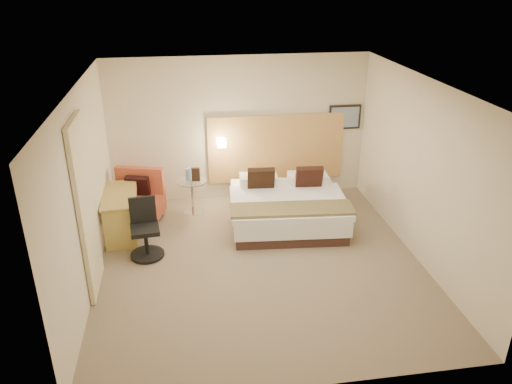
{
  "coord_description": "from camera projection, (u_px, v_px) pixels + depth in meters",
  "views": [
    {
      "loc": [
        -1.05,
        -6.37,
        4.1
      ],
      "look_at": [
        0.0,
        0.47,
        0.97
      ],
      "focal_mm": 35.0,
      "sensor_mm": 36.0,
      "label": 1
    }
  ],
  "objects": [
    {
      "name": "desk",
      "position": [
        121.0,
        203.0,
        8.17
      ],
      "size": [
        0.59,
        1.19,
        0.73
      ],
      "color": "#A68B41",
      "rests_on": "floor"
    },
    {
      "name": "art_frame",
      "position": [
        345.0,
        117.0,
        9.47
      ],
      "size": [
        0.62,
        0.03,
        0.47
      ],
      "primitive_type": "cube",
      "color": "black",
      "rests_on": "wall_back"
    },
    {
      "name": "headboard_panel",
      "position": [
        276.0,
        148.0,
        9.5
      ],
      "size": [
        2.6,
        0.04,
        1.3
      ],
      "primitive_type": "cube",
      "color": "tan",
      "rests_on": "wall_back"
    },
    {
      "name": "wall_back",
      "position": [
        239.0,
        129.0,
        9.28
      ],
      "size": [
        4.8,
        0.02,
        2.7
      ],
      "primitive_type": "cube",
      "color": "beige",
      "rests_on": "floor"
    },
    {
      "name": "desk_chair",
      "position": [
        145.0,
        233.0,
        7.63
      ],
      "size": [
        0.58,
        0.58,
        0.92
      ],
      "color": "black",
      "rests_on": "floor"
    },
    {
      "name": "bottle_b",
      "position": [
        189.0,
        173.0,
        8.92
      ],
      "size": [
        0.08,
        0.08,
        0.22
      ],
      "primitive_type": "cylinder",
      "rotation": [
        0.0,
        0.0,
        -0.17
      ],
      "color": "#8DC5DA",
      "rests_on": "side_table"
    },
    {
      "name": "wall_left",
      "position": [
        84.0,
        192.0,
        6.68
      ],
      "size": [
        0.02,
        5.0,
        2.7
      ],
      "primitive_type": "cube",
      "color": "beige",
      "rests_on": "floor"
    },
    {
      "name": "lamp_shade",
      "position": [
        221.0,
        143.0,
        9.17
      ],
      "size": [
        0.15,
        0.15,
        0.15
      ],
      "primitive_type": "cube",
      "color": "#FAE8C3",
      "rests_on": "wall_back"
    },
    {
      "name": "menu_folder",
      "position": [
        196.0,
        174.0,
        8.84
      ],
      "size": [
        0.15,
        0.08,
        0.25
      ],
      "primitive_type": "cube",
      "rotation": [
        0.0,
        0.0,
        -0.17
      ],
      "color": "#311F14",
      "rests_on": "side_table"
    },
    {
      "name": "floor",
      "position": [
        261.0,
        263.0,
        7.58
      ],
      "size": [
        4.8,
        5.0,
        0.02
      ],
      "primitive_type": "cube",
      "color": "#7F6C55",
      "rests_on": "ground"
    },
    {
      "name": "art_canvas",
      "position": [
        345.0,
        117.0,
        9.45
      ],
      "size": [
        0.54,
        0.01,
        0.39
      ],
      "primitive_type": "cube",
      "color": "gray",
      "rests_on": "wall_back"
    },
    {
      "name": "wall_right",
      "position": [
        422.0,
        171.0,
        7.35
      ],
      "size": [
        0.02,
        5.0,
        2.7
      ],
      "primitive_type": "cube",
      "color": "beige",
      "rests_on": "floor"
    },
    {
      "name": "bottle_a",
      "position": [
        188.0,
        175.0,
        8.86
      ],
      "size": [
        0.08,
        0.08,
        0.22
      ],
      "primitive_type": "cylinder",
      "rotation": [
        0.0,
        0.0,
        -0.17
      ],
      "color": "#8397CA",
      "rests_on": "side_table"
    },
    {
      "name": "curtain",
      "position": [
        86.0,
        208.0,
        6.52
      ],
      "size": [
        0.06,
        0.9,
        2.42
      ],
      "primitive_type": "cube",
      "color": "beige",
      "rests_on": "wall_left"
    },
    {
      "name": "lounge_chair",
      "position": [
        137.0,
        201.0,
        8.71
      ],
      "size": [
        1.03,
        0.96,
        0.91
      ],
      "color": "tan",
      "rests_on": "floor"
    },
    {
      "name": "lamp_arm",
      "position": [
        221.0,
        142.0,
        9.23
      ],
      "size": [
        0.02,
        0.12,
        0.02
      ],
      "primitive_type": "cylinder",
      "rotation": [
        1.57,
        0.0,
        0.0
      ],
      "color": "silver",
      "rests_on": "wall_back"
    },
    {
      "name": "side_table",
      "position": [
        192.0,
        195.0,
        9.01
      ],
      "size": [
        0.64,
        0.64,
        0.62
      ],
      "color": "white",
      "rests_on": "floor"
    },
    {
      "name": "bed",
      "position": [
        286.0,
        206.0,
        8.66
      ],
      "size": [
        2.07,
        2.03,
        0.95
      ],
      "color": "#3A231D",
      "rests_on": "floor"
    },
    {
      "name": "wall_front",
      "position": [
        303.0,
        283.0,
        4.76
      ],
      "size": [
        4.8,
        0.02,
        2.7
      ],
      "primitive_type": "cube",
      "color": "beige",
      "rests_on": "floor"
    },
    {
      "name": "ceiling",
      "position": [
        261.0,
        85.0,
        6.46
      ],
      "size": [
        4.8,
        5.0,
        0.02
      ],
      "primitive_type": "cube",
      "color": "white",
      "rests_on": "floor"
    }
  ]
}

